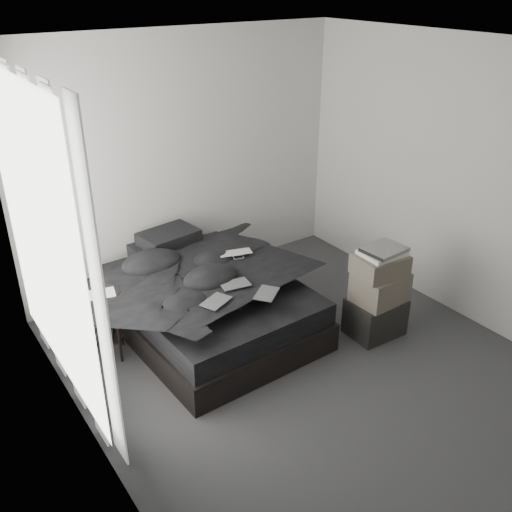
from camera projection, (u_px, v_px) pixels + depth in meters
floor at (309, 368)px, 4.89m from camera, size 3.60×4.20×0.01m
ceiling at (325, 49)px, 3.72m from camera, size 3.60×4.20×0.01m
wall_back at (184, 161)px, 5.85m from camera, size 3.60×0.01×2.60m
wall_left at (83, 300)px, 3.39m from camera, size 0.01×4.20×2.60m
wall_right at (467, 185)px, 5.21m from camera, size 0.01×4.20×2.60m
window_left at (42, 239)px, 4.04m from camera, size 0.02×2.00×2.30m
curtain_left at (50, 246)px, 4.10m from camera, size 0.06×2.12×2.48m
bed at (209, 316)px, 5.38m from camera, size 1.56×2.02×0.27m
mattress at (208, 294)px, 5.27m from camera, size 1.50×1.96×0.21m
duvet at (210, 275)px, 5.14m from camera, size 1.51×1.73×0.23m
pillow_lower at (163, 250)px, 5.72m from camera, size 0.61×0.42×0.13m
pillow_upper at (169, 237)px, 5.68m from camera, size 0.60×0.46×0.12m
laptop at (237, 249)px, 5.35m from camera, size 0.36×0.28×0.02m
comic_a at (216, 294)px, 4.62m from camera, size 0.29×0.25×0.01m
comic_b at (235, 276)px, 4.87m from camera, size 0.27×0.20×0.01m
comic_c at (267, 285)px, 4.73m from camera, size 0.30×0.28×0.01m
side_stand at (104, 325)px, 4.94m from camera, size 0.44×0.44×0.61m
papers at (101, 294)px, 4.79m from camera, size 0.27×0.23×0.01m
floor_books at (153, 333)px, 5.25m from camera, size 0.18×0.22×0.13m
box_lower at (375, 316)px, 5.29m from camera, size 0.50×0.40×0.36m
box_mid at (380, 287)px, 5.15m from camera, size 0.46×0.37×0.27m
box_upper at (380, 265)px, 5.04m from camera, size 0.46×0.38×0.19m
art_book_white at (382, 253)px, 5.00m from camera, size 0.38×0.31×0.04m
art_book_snake at (384, 249)px, 4.98m from camera, size 0.38×0.31×0.03m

